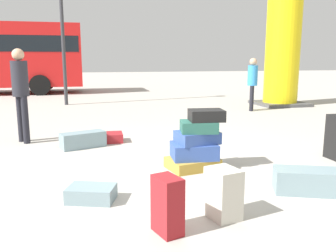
{
  "coord_description": "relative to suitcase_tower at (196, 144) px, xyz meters",
  "views": [
    {
      "loc": [
        -1.13,
        -4.68,
        1.56
      ],
      "look_at": [
        0.45,
        1.45,
        0.37
      ],
      "focal_mm": 37.77,
      "sensor_mm": 36.0,
      "label": 1
    }
  ],
  "objects": [
    {
      "name": "ground_plane",
      "position": [
        -0.5,
        -0.01,
        -0.37
      ],
      "size": [
        80.0,
        80.0,
        0.0
      ],
      "primitive_type": "plane",
      "color": "#ADA89E"
    },
    {
      "name": "suitcase_tower",
      "position": [
        0.0,
        0.0,
        0.0
      ],
      "size": [
        0.83,
        0.63,
        0.86
      ],
      "color": "#B28C33",
      "rests_on": "ground"
    },
    {
      "name": "suitcase_maroon_left_side",
      "position": [
        -1.12,
        2.02,
        -0.28
      ],
      "size": [
        0.63,
        0.45,
        0.17
      ],
      "primitive_type": "cube",
      "rotation": [
        0.0,
        0.0,
        -0.05
      ],
      "color": "maroon",
      "rests_on": "ground"
    },
    {
      "name": "suitcase_slate_foreground_near",
      "position": [
        -1.53,
        -0.85,
        -0.28
      ],
      "size": [
        0.6,
        0.5,
        0.17
      ],
      "primitive_type": "cube",
      "rotation": [
        0.0,
        0.0,
        -0.35
      ],
      "color": "gray",
      "rests_on": "ground"
    },
    {
      "name": "suitcase_slate_behind_tower",
      "position": [
        0.97,
        -1.23,
        -0.23
      ],
      "size": [
        0.84,
        0.62,
        0.28
      ],
      "primitive_type": "cube",
      "rotation": [
        0.0,
        0.0,
        -0.39
      ],
      "color": "gray",
      "rests_on": "ground"
    },
    {
      "name": "suitcase_cream_white_trunk",
      "position": [
        -0.27,
        -1.61,
        -0.11
      ],
      "size": [
        0.33,
        0.38,
        0.51
      ],
      "primitive_type": "cube",
      "rotation": [
        0.0,
        0.0,
        0.23
      ],
      "color": "beige",
      "rests_on": "ground"
    },
    {
      "name": "suitcase_maroon_foreground_far",
      "position": [
        -0.89,
        -1.79,
        -0.1
      ],
      "size": [
        0.27,
        0.34,
        0.53
      ],
      "primitive_type": "cube",
      "rotation": [
        0.0,
        0.0,
        0.3
      ],
      "color": "maroon",
      "rests_on": "ground"
    },
    {
      "name": "suitcase_slate_right_side",
      "position": [
        -1.57,
        1.68,
        -0.23
      ],
      "size": [
        0.84,
        0.54,
        0.28
      ],
      "primitive_type": "cube",
      "rotation": [
        0.0,
        0.0,
        0.33
      ],
      "color": "gray",
      "rests_on": "ground"
    },
    {
      "name": "person_bearded_onlooker",
      "position": [
        3.58,
        5.19,
        0.59
      ],
      "size": [
        0.3,
        0.31,
        1.6
      ],
      "rotation": [
        0.0,
        0.0,
        -2.09
      ],
      "color": "black",
      "rests_on": "ground"
    },
    {
      "name": "person_tourist_with_camera",
      "position": [
        -2.65,
        2.38,
        0.69
      ],
      "size": [
        0.3,
        0.31,
        1.76
      ],
      "rotation": [
        0.0,
        0.0,
        -1.03
      ],
      "color": "black",
      "rests_on": "ground"
    },
    {
      "name": "yellow_dummy_statue",
      "position": [
        5.19,
        6.21,
        1.75
      ],
      "size": [
        1.61,
        1.61,
        4.72
      ],
      "color": "yellow",
      "rests_on": "ground"
    }
  ]
}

